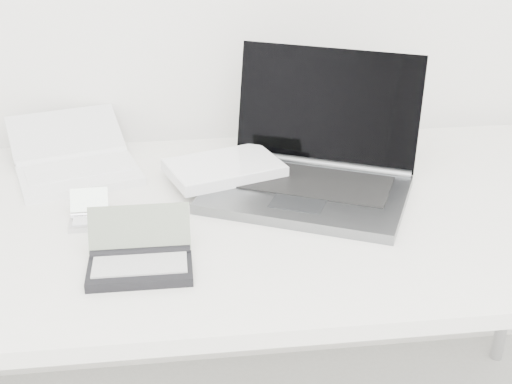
{
  "coord_description": "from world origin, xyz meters",
  "views": [
    {
      "loc": [
        -0.18,
        0.29,
        1.39
      ],
      "look_at": [
        -0.03,
        1.51,
        0.79
      ],
      "focal_mm": 50.0,
      "sensor_mm": 36.0,
      "label": 1
    }
  ],
  "objects": [
    {
      "name": "pda_silver",
      "position": [
        -0.35,
        1.54,
        0.74
      ],
      "size": [
        0.07,
        0.09,
        0.05
      ],
      "rotation": [
        0.0,
        0.0,
        0.01
      ],
      "color": "#BABABE",
      "rests_on": "desk"
    },
    {
      "name": "desk",
      "position": [
        0.0,
        1.55,
        0.68
      ],
      "size": [
        1.6,
        0.8,
        0.73
      ],
      "color": "white",
      "rests_on": "ground"
    },
    {
      "name": "laptop_large",
      "position": [
        0.07,
        1.65,
        0.77
      ],
      "size": [
        0.56,
        0.48,
        0.27
      ],
      "rotation": [
        0.0,
        0.0,
        -0.44
      ],
      "color": "slate",
      "rests_on": "desk"
    },
    {
      "name": "netbook_open_white",
      "position": [
        -0.4,
        1.79,
        0.75
      ],
      "size": [
        0.33,
        0.38,
        0.09
      ],
      "rotation": [
        0.0,
        0.0,
        0.27
      ],
      "color": "white",
      "rests_on": "desk"
    },
    {
      "name": "palmtop_charcoal",
      "position": [
        -0.25,
        1.36,
        0.75
      ],
      "size": [
        0.18,
        0.14,
        0.09
      ],
      "rotation": [
        0.0,
        0.0,
        -0.01
      ],
      "color": "black",
      "rests_on": "desk"
    }
  ]
}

